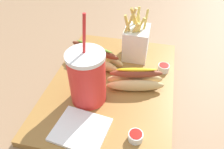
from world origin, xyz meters
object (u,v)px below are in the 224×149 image
at_px(fries_basket, 136,42).
at_px(hot_dog_2, 95,56).
at_px(ketchup_cup_1, 164,68).
at_px(ketchup_cup_2, 136,136).
at_px(napkin_stack, 81,129).
at_px(hot_dog_1, 135,80).
at_px(soda_cup, 87,77).

distance_m(fries_basket, hot_dog_2, 0.14).
relative_size(ketchup_cup_1, ketchup_cup_2, 1.03).
bearing_deg(fries_basket, napkin_stack, 166.66).
bearing_deg(ketchup_cup_2, hot_dog_2, 33.82).
bearing_deg(hot_dog_1, hot_dog_2, 59.67).
distance_m(ketchup_cup_1, ketchup_cup_2, 0.26).
height_order(soda_cup, napkin_stack, soda_cup).
height_order(fries_basket, hot_dog_2, fries_basket).
relative_size(soda_cup, ketchup_cup_1, 6.93).
height_order(hot_dog_1, hot_dog_2, hot_dog_2).
relative_size(ketchup_cup_1, napkin_stack, 0.29).
distance_m(hot_dog_2, ketchup_cup_2, 0.30).
bearing_deg(hot_dog_2, soda_cup, -169.70).
distance_m(fries_basket, hot_dog_1, 0.16).
distance_m(ketchup_cup_2, napkin_stack, 0.13).
height_order(hot_dog_1, ketchup_cup_2, hot_dog_1).
relative_size(fries_basket, hot_dog_1, 1.10).
bearing_deg(fries_basket, ketchup_cup_2, -171.29).
distance_m(ketchup_cup_1, napkin_stack, 0.31).
height_order(soda_cup, ketchup_cup_2, soda_cup).
xyz_separation_m(fries_basket, ketchup_cup_1, (-0.06, -0.10, -0.04)).
distance_m(fries_basket, napkin_stack, 0.34).
distance_m(soda_cup, napkin_stack, 0.12).
height_order(soda_cup, ketchup_cup_1, soda_cup).
height_order(fries_basket, ketchup_cup_2, fries_basket).
bearing_deg(fries_basket, soda_cup, 157.80).
xyz_separation_m(ketchup_cup_1, ketchup_cup_2, (-0.26, 0.05, -0.00)).
distance_m(soda_cup, ketchup_cup_1, 0.25).
bearing_deg(ketchup_cup_1, hot_dog_2, 92.47).
relative_size(ketchup_cup_2, napkin_stack, 0.28).
xyz_separation_m(fries_basket, ketchup_cup_2, (-0.32, -0.05, -0.04)).
xyz_separation_m(fries_basket, hot_dog_2, (-0.07, 0.12, -0.03)).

